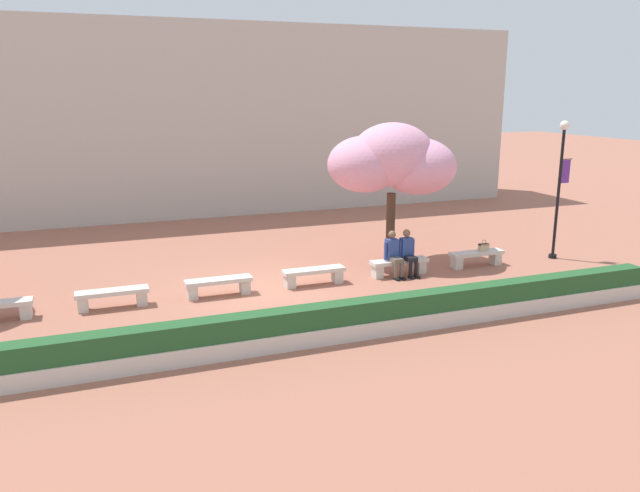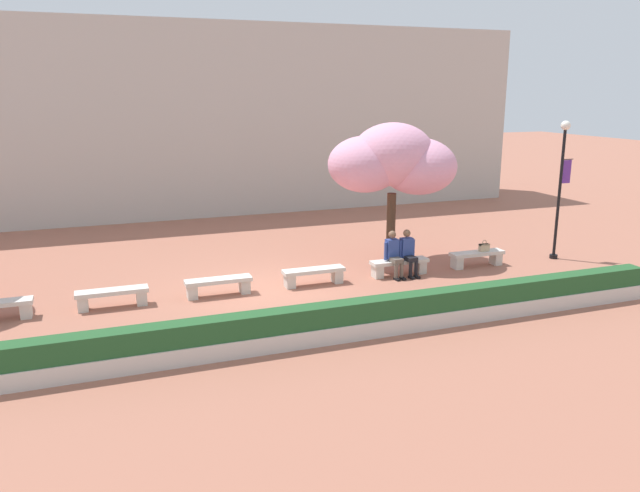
% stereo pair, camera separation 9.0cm
% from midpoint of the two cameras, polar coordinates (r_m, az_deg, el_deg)
% --- Properties ---
extents(ground_plane, '(100.00, 100.00, 0.00)m').
position_cam_midpoint_polar(ground_plane, '(16.32, -4.66, -4.03)').
color(ground_plane, '#9E604C').
extents(building_facade, '(28.92, 4.00, 7.69)m').
position_cam_midpoint_polar(building_facade, '(27.27, -11.90, 11.23)').
color(building_facade, '#B7B2A8').
rests_on(building_facade, ground).
extents(stone_bench_near_west, '(1.68, 0.43, 0.45)m').
position_cam_midpoint_polar(stone_bench_near_west, '(15.69, -18.31, -4.32)').
color(stone_bench_near_west, beige).
rests_on(stone_bench_near_west, ground).
extents(stone_bench_center, '(1.68, 0.43, 0.45)m').
position_cam_midpoint_polar(stone_bench_center, '(15.95, -9.10, -3.47)').
color(stone_bench_center, beige).
rests_on(stone_bench_center, ground).
extents(stone_bench_near_east, '(1.68, 0.43, 0.45)m').
position_cam_midpoint_polar(stone_bench_near_east, '(16.60, -0.43, -2.58)').
color(stone_bench_near_east, beige).
rests_on(stone_bench_near_east, ground).
extents(stone_bench_east_end, '(1.68, 0.43, 0.45)m').
position_cam_midpoint_polar(stone_bench_east_end, '(17.61, 7.41, -1.72)').
color(stone_bench_east_end, beige).
rests_on(stone_bench_east_end, ground).
extents(stone_bench_far_east, '(1.68, 0.43, 0.45)m').
position_cam_midpoint_polar(stone_bench_far_east, '(18.91, 14.28, -0.95)').
color(stone_bench_far_east, beige).
rests_on(stone_bench_far_east, ground).
extents(person_seated_left, '(0.51, 0.70, 1.29)m').
position_cam_midpoint_polar(person_seated_left, '(17.36, 6.89, -0.57)').
color(person_seated_left, black).
rests_on(person_seated_left, ground).
extents(person_seated_right, '(0.51, 0.70, 1.29)m').
position_cam_midpoint_polar(person_seated_right, '(17.57, 8.20, -0.44)').
color(person_seated_right, black).
rests_on(person_seated_right, ground).
extents(handbag, '(0.30, 0.15, 0.34)m').
position_cam_midpoint_polar(handbag, '(18.95, 14.91, -0.08)').
color(handbag, tan).
rests_on(handbag, stone_bench_far_east).
extents(cherry_tree_main, '(3.82, 2.59, 4.15)m').
position_cam_midpoint_polar(cherry_tree_main, '(18.67, 6.89, 7.67)').
color(cherry_tree_main, '#473323').
rests_on(cherry_tree_main, ground).
extents(lamp_post_with_banner, '(0.54, 0.28, 4.19)m').
position_cam_midpoint_polar(lamp_post_with_banner, '(20.15, 21.30, 5.85)').
color(lamp_post_with_banner, black).
rests_on(lamp_post_with_banner, ground).
extents(planter_hedge_foreground, '(17.11, 0.50, 0.80)m').
position_cam_midpoint_polar(planter_hedge_foreground, '(12.85, -0.08, -7.23)').
color(planter_hedge_foreground, beige).
rests_on(planter_hedge_foreground, ground).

